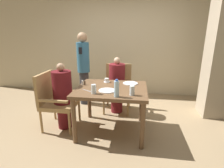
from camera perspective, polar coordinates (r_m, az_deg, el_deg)
ground_plane at (r=3.12m, az=-0.13°, el=-14.81°), size 16.00×16.00×0.00m
wall_back at (r=4.70m, az=3.56°, el=13.79°), size 8.00×0.06×2.80m
pillar_stone at (r=3.89m, az=32.52°, el=9.98°), size 0.50×0.50×2.70m
dining_table at (r=2.83m, az=-0.14°, el=-3.27°), size 1.12×0.97×0.77m
chair_left_side at (r=3.17m, az=-18.13°, el=-4.57°), size 0.56×0.55×0.97m
diner_in_left_chair at (r=3.08m, az=-15.72°, el=-3.68°), size 0.32×0.32×1.15m
chair_far_side at (r=3.73m, az=1.88°, el=-0.55°), size 0.55×0.56×0.97m
diner_in_far_chair at (r=3.57m, az=1.62°, el=-0.24°), size 0.32×0.32×1.15m
standing_host at (r=4.00m, az=-9.27°, el=5.53°), size 0.28×0.31×1.62m
plate_main_left at (r=2.65m, az=-1.63°, el=-2.13°), size 0.26×0.26×0.01m
plate_main_right at (r=3.05m, az=6.01°, el=0.25°), size 0.26×0.26×0.01m
teacup_with_saucer at (r=3.11m, az=-1.74°, el=1.19°), size 0.11×0.11×0.07m
water_bottle at (r=2.38m, az=1.51°, el=-1.56°), size 0.07×0.07×0.25m
glass_tall_near at (r=2.53m, az=-6.00°, el=-1.66°), size 0.07×0.07×0.14m
glass_tall_mid at (r=2.47m, az=6.59°, el=-2.12°), size 0.07×0.07×0.14m
salt_shaker at (r=2.99m, az=-9.63°, el=0.46°), size 0.03×0.03×0.08m
pepper_shaker at (r=2.98m, az=-8.91°, el=0.40°), size 0.03×0.03×0.07m
fork_beside_plate at (r=2.68m, az=-7.97°, el=-2.18°), size 0.16×0.11×0.00m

